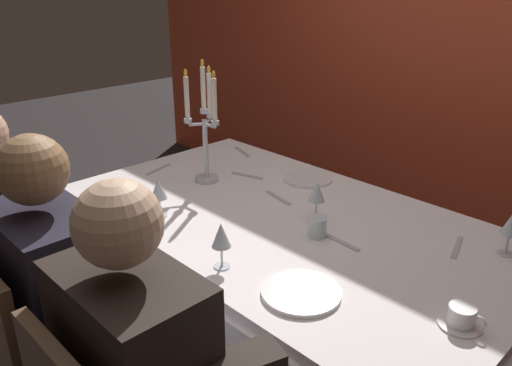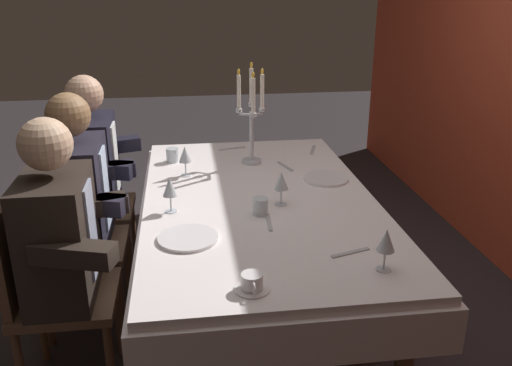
% 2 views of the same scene
% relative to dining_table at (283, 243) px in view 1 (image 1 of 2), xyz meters
% --- Properties ---
extents(ground_plane, '(12.00, 12.00, 0.00)m').
position_rel_dining_table_xyz_m(ground_plane, '(0.00, 0.00, -0.62)').
color(ground_plane, '#2E282B').
extents(back_wall, '(6.00, 0.12, 2.70)m').
position_rel_dining_table_xyz_m(back_wall, '(0.00, 1.66, 0.73)').
color(back_wall, '#D0492D').
rests_on(back_wall, ground_plane).
extents(dining_table, '(1.94, 1.14, 0.74)m').
position_rel_dining_table_xyz_m(dining_table, '(0.00, 0.00, 0.00)').
color(dining_table, white).
rests_on(dining_table, ground_plane).
extents(candelabra, '(0.15, 0.17, 0.57)m').
position_rel_dining_table_xyz_m(candelabra, '(-0.52, 0.03, 0.37)').
color(candelabra, silver).
rests_on(candelabra, dining_table).
extents(dinner_plate_0, '(0.25, 0.25, 0.01)m').
position_rel_dining_table_xyz_m(dinner_plate_0, '(0.40, -0.35, 0.13)').
color(dinner_plate_0, white).
rests_on(dinner_plate_0, dining_table).
extents(dinner_plate_1, '(0.23, 0.23, 0.01)m').
position_rel_dining_table_xyz_m(dinner_plate_1, '(-0.20, 0.38, 0.13)').
color(dinner_plate_1, white).
rests_on(dinner_plate_1, dining_table).
extents(wine_glass_0, '(0.07, 0.07, 0.16)m').
position_rel_dining_table_xyz_m(wine_glass_0, '(0.10, 0.09, 0.23)').
color(wine_glass_0, silver).
rests_on(wine_glass_0, dining_table).
extents(wine_glass_1, '(0.07, 0.07, 0.16)m').
position_rel_dining_table_xyz_m(wine_glass_1, '(0.11, -0.42, 0.24)').
color(wine_glass_1, silver).
rests_on(wine_glass_1, dining_table).
extents(wine_glass_2, '(0.07, 0.07, 0.16)m').
position_rel_dining_table_xyz_m(wine_glass_2, '(-0.36, -0.35, 0.23)').
color(wine_glass_2, silver).
rests_on(wine_glass_2, dining_table).
extents(wine_glass_3, '(0.07, 0.07, 0.16)m').
position_rel_dining_table_xyz_m(wine_glass_3, '(0.74, 0.35, 0.23)').
color(wine_glass_3, silver).
rests_on(wine_glass_3, dining_table).
extents(water_tumbler_0, '(0.07, 0.07, 0.08)m').
position_rel_dining_table_xyz_m(water_tumbler_0, '(-0.61, -0.42, 0.16)').
color(water_tumbler_0, silver).
rests_on(water_tumbler_0, dining_table).
extents(water_tumbler_1, '(0.07, 0.07, 0.08)m').
position_rel_dining_table_xyz_m(water_tumbler_1, '(0.20, -0.02, 0.16)').
color(water_tumbler_1, silver).
rests_on(water_tumbler_1, dining_table).
extents(coffee_cup_0, '(0.13, 0.12, 0.06)m').
position_rel_dining_table_xyz_m(coffee_cup_0, '(0.81, -0.14, 0.15)').
color(coffee_cup_0, white).
rests_on(coffee_cup_0, dining_table).
extents(spoon_0, '(0.17, 0.03, 0.01)m').
position_rel_dining_table_xyz_m(spoon_0, '(0.29, -0.00, 0.12)').
color(spoon_0, '#B7B7BC').
rests_on(spoon_0, dining_table).
extents(fork_1, '(0.06, 0.17, 0.01)m').
position_rel_dining_table_xyz_m(fork_1, '(-0.80, -0.05, 0.12)').
color(fork_1, '#B7B7BC').
rests_on(fork_1, dining_table).
extents(fork_2, '(0.17, 0.07, 0.01)m').
position_rel_dining_table_xyz_m(fork_2, '(-0.71, 0.43, 0.12)').
color(fork_2, '#B7B7BC').
rests_on(fork_2, dining_table).
extents(fork_3, '(0.17, 0.07, 0.01)m').
position_rel_dining_table_xyz_m(fork_3, '(-0.43, 0.21, 0.12)').
color(fork_3, '#B7B7BC').
rests_on(fork_3, dining_table).
extents(fork_4, '(0.07, 0.17, 0.01)m').
position_rel_dining_table_xyz_m(fork_4, '(0.61, 0.27, 0.12)').
color(fork_4, '#B7B7BC').
rests_on(fork_4, dining_table).
extents(spoon_5, '(0.17, 0.05, 0.01)m').
position_rel_dining_table_xyz_m(spoon_5, '(-0.14, 0.12, 0.12)').
color(spoon_5, '#B7B7BC').
rests_on(spoon_5, dining_table).
extents(seated_diner_1, '(0.63, 0.48, 1.24)m').
position_rel_dining_table_xyz_m(seated_diner_1, '(-0.18, -0.89, 0.11)').
color(seated_diner_1, brown).
rests_on(seated_diner_1, ground_plane).
extents(seated_diner_2, '(0.63, 0.48, 1.24)m').
position_rel_dining_table_xyz_m(seated_diner_2, '(0.30, -0.89, 0.11)').
color(seated_diner_2, brown).
rests_on(seated_diner_2, ground_plane).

